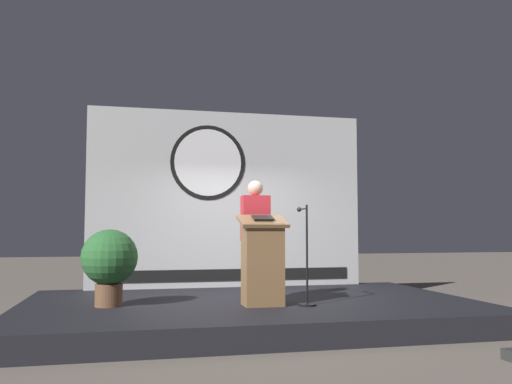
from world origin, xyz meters
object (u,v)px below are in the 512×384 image
at_px(podium, 263,261).
at_px(microphone_stand, 306,270).
at_px(speaker_person, 255,239).
at_px(potted_plant, 109,260).

bearing_deg(podium, microphone_stand, -9.98).
relative_size(podium, speaker_person, 0.71).
bearing_deg(speaker_person, microphone_stand, -45.51).
bearing_deg(potted_plant, podium, -10.47).
bearing_deg(podium, speaker_person, 88.89).
bearing_deg(potted_plant, speaker_person, 3.02).
distance_m(podium, speaker_person, 0.56).
distance_m(speaker_person, microphone_stand, 0.92).
relative_size(speaker_person, microphone_stand, 1.28).
xyz_separation_m(podium, microphone_stand, (0.58, -0.10, -0.13)).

